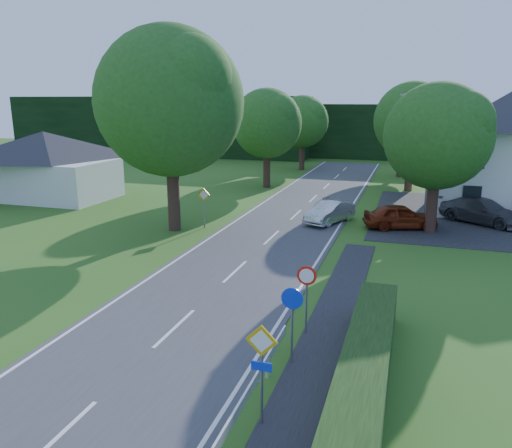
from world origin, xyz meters
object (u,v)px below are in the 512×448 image
(streetlight, at_px, (427,152))
(parasol, at_px, (435,196))
(moving_car, at_px, (330,212))
(motorcycle, at_px, (328,203))
(parked_car_red, at_px, (401,216))
(parked_car_grey, at_px, (482,211))
(parked_car_silver_a, at_px, (467,200))

(streetlight, height_order, parasol, streetlight)
(moving_car, height_order, motorcycle, moving_car)
(streetlight, distance_m, moving_car, 6.87)
(motorcycle, height_order, parked_car_red, parked_car_red)
(motorcycle, relative_size, parked_car_grey, 0.35)
(parked_car_red, distance_m, parasol, 7.03)
(parked_car_silver_a, height_order, parked_car_grey, parked_car_grey)
(parked_car_grey, bearing_deg, streetlight, 144.23)
(parked_car_grey, bearing_deg, moving_car, 141.52)
(streetlight, relative_size, parked_car_grey, 1.51)
(parked_car_grey, bearing_deg, parked_car_silver_a, 42.41)
(streetlight, height_order, motorcycle, streetlight)
(moving_car, xyz_separation_m, parked_car_red, (4.29, -0.18, 0.06))
(moving_car, relative_size, parked_car_grey, 0.77)
(moving_car, bearing_deg, motorcycle, 122.25)
(moving_car, xyz_separation_m, parked_car_silver_a, (8.55, 6.83, -0.01))
(parked_car_silver_a, xyz_separation_m, parked_car_grey, (0.56, -4.05, 0.10))
(parked_car_red, distance_m, parked_car_grey, 5.66)
(parked_car_red, distance_m, parked_car_silver_a, 8.21)
(parked_car_silver_a, bearing_deg, parasol, 86.91)
(streetlight, xyz_separation_m, parked_car_silver_a, (3.00, 5.32, -3.76))
(motorcycle, relative_size, parasol, 0.98)
(motorcycle, height_order, parked_car_silver_a, parked_car_silver_a)
(streetlight, distance_m, parasol, 6.21)
(streetlight, bearing_deg, parked_car_red, -126.78)
(parked_car_grey, distance_m, parasol, 4.58)
(parked_car_silver_a, relative_size, parked_car_grey, 0.76)
(parked_car_silver_a, bearing_deg, motorcycle, 96.21)
(parked_car_red, bearing_deg, moving_car, 69.05)
(streetlight, xyz_separation_m, parked_car_red, (-1.26, -1.69, -3.69))
(motorcycle, bearing_deg, parked_car_red, -19.98)
(parked_car_grey, bearing_deg, parked_car_red, 156.09)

